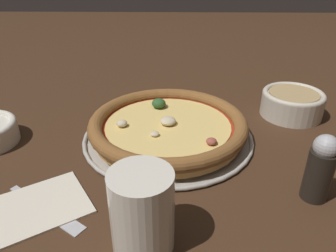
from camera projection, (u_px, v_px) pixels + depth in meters
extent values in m
plane|color=#3D2616|center=(168.00, 138.00, 0.69)|extent=(3.00, 3.00, 0.00)
cylinder|color=#B7B2A8|center=(168.00, 137.00, 0.68)|extent=(0.34, 0.34, 0.01)
torus|color=#B7B2A8|center=(168.00, 136.00, 0.68)|extent=(0.35, 0.35, 0.01)
cylinder|color=tan|center=(168.00, 130.00, 0.68)|extent=(0.30, 0.30, 0.02)
torus|color=brown|center=(168.00, 123.00, 0.67)|extent=(0.32, 0.32, 0.03)
cylinder|color=#A32D19|center=(168.00, 126.00, 0.67)|extent=(0.27, 0.27, 0.00)
cylinder|color=#EAC670|center=(168.00, 125.00, 0.67)|extent=(0.26, 0.26, 0.00)
ellipsoid|color=beige|center=(155.00, 134.00, 0.63)|extent=(0.02, 0.02, 0.01)
ellipsoid|color=#2D5628|center=(159.00, 103.00, 0.73)|extent=(0.04, 0.04, 0.02)
ellipsoid|color=#994C3D|center=(161.00, 104.00, 0.74)|extent=(0.03, 0.03, 0.01)
ellipsoid|color=beige|center=(169.00, 121.00, 0.66)|extent=(0.03, 0.03, 0.02)
ellipsoid|color=#994C3D|center=(211.00, 141.00, 0.60)|extent=(0.03, 0.03, 0.01)
ellipsoid|color=beige|center=(122.00, 123.00, 0.66)|extent=(0.03, 0.03, 0.01)
cylinder|color=beige|center=(292.00, 105.00, 0.77)|extent=(0.14, 0.14, 0.05)
torus|color=beige|center=(294.00, 95.00, 0.76)|extent=(0.14, 0.14, 0.01)
cylinder|color=tan|center=(294.00, 94.00, 0.75)|extent=(0.11, 0.11, 0.00)
cylinder|color=silver|center=(142.00, 211.00, 0.42)|extent=(0.08, 0.08, 0.12)
cube|color=beige|center=(31.00, 208.00, 0.50)|extent=(0.20, 0.19, 0.01)
cube|color=#B7B7BC|center=(35.00, 202.00, 0.51)|extent=(0.11, 0.08, 0.00)
cube|color=#B7B7BC|center=(70.00, 225.00, 0.47)|extent=(0.05, 0.04, 0.00)
cylinder|color=black|center=(318.00, 175.00, 0.50)|extent=(0.04, 0.04, 0.09)
sphere|color=#B2B2B7|center=(326.00, 147.00, 0.48)|extent=(0.04, 0.04, 0.04)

